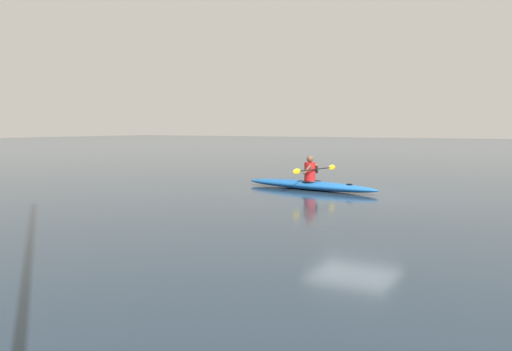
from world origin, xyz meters
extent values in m
plane|color=#1E2D3D|center=(0.00, 0.00, 0.00)|extent=(160.00, 160.00, 0.00)
ellipsoid|color=#1959A5|center=(1.57, -0.20, 0.14)|extent=(4.80, 1.45, 0.28)
torus|color=black|center=(1.49, -0.19, 0.26)|extent=(0.72, 0.72, 0.04)
cylinder|color=black|center=(0.16, 0.03, 0.27)|extent=(0.18, 0.18, 0.02)
cylinder|color=red|center=(1.55, -0.20, 0.57)|extent=(0.34, 0.34, 0.58)
sphere|color=brown|center=(1.55, -0.20, 0.97)|extent=(0.21, 0.21, 0.21)
cylinder|color=black|center=(1.36, -0.16, 0.65)|extent=(0.35, 1.98, 0.03)
ellipsoid|color=gold|center=(1.19, -1.15, 0.65)|extent=(0.10, 0.40, 0.17)
ellipsoid|color=gold|center=(1.52, 0.83, 0.65)|extent=(0.10, 0.40, 0.17)
cylinder|color=brown|center=(1.43, -0.45, 0.65)|extent=(0.20, 0.29, 0.34)
cylinder|color=brown|center=(1.52, 0.08, 0.65)|extent=(0.24, 0.26, 0.34)
camera|label=1|loc=(-5.21, 14.91, 1.97)|focal=37.02mm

